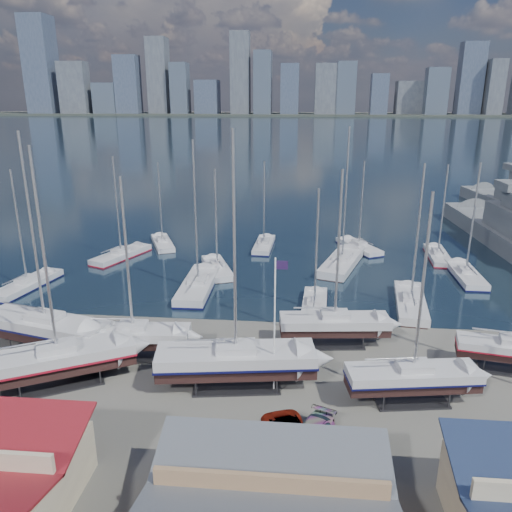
# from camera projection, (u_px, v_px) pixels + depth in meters

# --- Properties ---
(ground) EXTENTS (1400.00, 1400.00, 0.00)m
(ground) POSITION_uv_depth(u_px,v_px,m) (282.00, 375.00, 40.96)
(ground) COLOR #605E59
(ground) RESTS_ON ground
(water) EXTENTS (1400.00, 600.00, 0.40)m
(water) POSITION_uv_depth(u_px,v_px,m) (301.00, 130.00, 334.89)
(water) COLOR #1B2F3E
(water) RESTS_ON ground
(far_shore) EXTENTS (1400.00, 80.00, 2.20)m
(far_shore) POSITION_uv_depth(u_px,v_px,m) (302.00, 115.00, 581.00)
(far_shore) COLOR #2D332D
(far_shore) RESTS_ON ground
(skyline) EXTENTS (639.14, 43.80, 107.69)m
(skyline) POSITION_uv_depth(u_px,v_px,m) (296.00, 80.00, 564.13)
(skyline) COLOR #475166
(skyline) RESTS_ON far_shore
(shed_grey) EXTENTS (12.60, 8.40, 4.17)m
(shed_grey) POSITION_uv_depth(u_px,v_px,m) (270.00, 506.00, 25.14)
(shed_grey) COLOR #8C6B4C
(shed_grey) RESTS_ON ground
(sailboat_cradle_0) EXTENTS (12.55, 6.28, 19.27)m
(sailboat_cradle_0) POSITION_uv_depth(u_px,v_px,m) (46.00, 327.00, 44.31)
(sailboat_cradle_0) COLOR #2D2D33
(sailboat_cradle_0) RESTS_ON ground
(sailboat_cradle_1) EXTENTS (11.86, 8.38, 18.68)m
(sailboat_cradle_1) POSITION_uv_depth(u_px,v_px,m) (58.00, 359.00, 39.02)
(sailboat_cradle_1) COLOR #2D2D33
(sailboat_cradle_1) RESTS_ON ground
(sailboat_cradle_2) EXTENTS (9.89, 3.42, 15.88)m
(sailboat_cradle_2) POSITION_uv_depth(u_px,v_px,m) (133.00, 336.00, 43.19)
(sailboat_cradle_2) COLOR #2D2D33
(sailboat_cradle_2) RESTS_ON ground
(sailboat_cradle_3) EXTENTS (12.81, 5.20, 19.80)m
(sailboat_cradle_3) POSITION_uv_depth(u_px,v_px,m) (236.00, 360.00, 38.79)
(sailboat_cradle_3) COLOR #2D2D33
(sailboat_cradle_3) RESTS_ON ground
(sailboat_cradle_4) EXTENTS (10.11, 3.77, 16.12)m
(sailboat_cradle_4) POSITION_uv_depth(u_px,v_px,m) (334.00, 324.00, 45.41)
(sailboat_cradle_4) COLOR #2D2D33
(sailboat_cradle_4) RESTS_ON ground
(sailboat_cradle_5) EXTENTS (10.15, 4.25, 15.91)m
(sailboat_cradle_5) POSITION_uv_depth(u_px,v_px,m) (413.00, 377.00, 36.83)
(sailboat_cradle_5) COLOR #2D2D33
(sailboat_cradle_5) RESTS_ON ground
(sailboat_moored_0) EXTENTS (4.70, 10.24, 14.78)m
(sailboat_moored_0) POSITION_uv_depth(u_px,v_px,m) (28.00, 286.00, 59.38)
(sailboat_moored_0) COLOR black
(sailboat_moored_0) RESTS_ON water
(sailboat_moored_1) EXTENTS (6.45, 10.25, 14.88)m
(sailboat_moored_1) POSITION_uv_depth(u_px,v_px,m) (121.00, 256.00, 70.42)
(sailboat_moored_1) COLOR black
(sailboat_moored_1) RESTS_ON water
(sailboat_moored_2) EXTENTS (5.76, 9.05, 13.29)m
(sailboat_moored_2) POSITION_uv_depth(u_px,v_px,m) (163.00, 244.00, 76.16)
(sailboat_moored_2) COLOR black
(sailboat_moored_2) RESTS_ON water
(sailboat_moored_3) EXTENTS (3.48, 12.20, 18.22)m
(sailboat_moored_3) POSITION_uv_depth(u_px,v_px,m) (198.00, 287.00, 58.96)
(sailboat_moored_3) COLOR black
(sailboat_moored_3) RESTS_ON water
(sailboat_moored_4) EXTENTS (5.72, 9.57, 13.97)m
(sailboat_moored_4) POSITION_uv_depth(u_px,v_px,m) (217.00, 269.00, 65.06)
(sailboat_moored_4) COLOR black
(sailboat_moored_4) RESTS_ON water
(sailboat_moored_5) EXTENTS (2.96, 9.20, 13.59)m
(sailboat_moored_5) POSITION_uv_depth(u_px,v_px,m) (264.00, 246.00, 75.19)
(sailboat_moored_5) COLOR black
(sailboat_moored_5) RESTS_ON water
(sailboat_moored_6) EXTENTS (3.11, 9.30, 13.71)m
(sailboat_moored_6) POSITION_uv_depth(u_px,v_px,m) (314.00, 307.00, 53.41)
(sailboat_moored_6) COLOR black
(sailboat_moored_6) RESTS_ON water
(sailboat_moored_7) EXTENTS (7.27, 13.18, 19.17)m
(sailboat_moored_7) POSITION_uv_depth(u_px,v_px,m) (342.00, 264.00, 66.99)
(sailboat_moored_7) COLOR black
(sailboat_moored_7) RESTS_ON water
(sailboat_moored_8) EXTENTS (6.48, 9.34, 13.72)m
(sailboat_moored_8) POSITION_uv_depth(u_px,v_px,m) (359.00, 247.00, 74.37)
(sailboat_moored_8) COLOR black
(sailboat_moored_8) RESTS_ON water
(sailboat_moored_9) EXTENTS (4.31, 11.03, 16.22)m
(sailboat_moored_9) POSITION_uv_depth(u_px,v_px,m) (410.00, 304.00, 54.08)
(sailboat_moored_9) COLOR black
(sailboat_moored_9) RESTS_ON water
(sailboat_moored_10) EXTENTS (2.94, 10.14, 15.12)m
(sailboat_moored_10) POSITION_uv_depth(u_px,v_px,m) (465.00, 276.00, 62.69)
(sailboat_moored_10) COLOR black
(sailboat_moored_10) RESTS_ON water
(sailboat_moored_11) EXTENTS (3.14, 9.35, 13.77)m
(sailboat_moored_11) POSITION_uv_depth(u_px,v_px,m) (438.00, 256.00, 70.22)
(sailboat_moored_11) COLOR black
(sailboat_moored_11) RESTS_ON water
(car_a) EXTENTS (2.82, 4.86, 1.56)m
(car_a) POSITION_uv_depth(u_px,v_px,m) (70.00, 456.00, 30.63)
(car_a) COLOR gray
(car_a) RESTS_ON ground
(car_b) EXTENTS (4.08, 2.14, 1.28)m
(car_b) POSITION_uv_depth(u_px,v_px,m) (208.00, 470.00, 29.69)
(car_b) COLOR gray
(car_b) RESTS_ON ground
(car_c) EXTENTS (4.68, 6.48, 1.64)m
(car_c) POSITION_uv_depth(u_px,v_px,m) (292.00, 441.00, 31.91)
(car_c) COLOR gray
(car_c) RESTS_ON ground
(car_d) EXTENTS (3.90, 5.53, 1.49)m
(car_d) POSITION_uv_depth(u_px,v_px,m) (311.00, 437.00, 32.38)
(car_d) COLOR gray
(car_d) RESTS_ON ground
(flagpole) EXTENTS (0.97, 0.12, 10.87)m
(flagpole) POSITION_uv_depth(u_px,v_px,m) (276.00, 318.00, 36.96)
(flagpole) COLOR white
(flagpole) RESTS_ON ground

